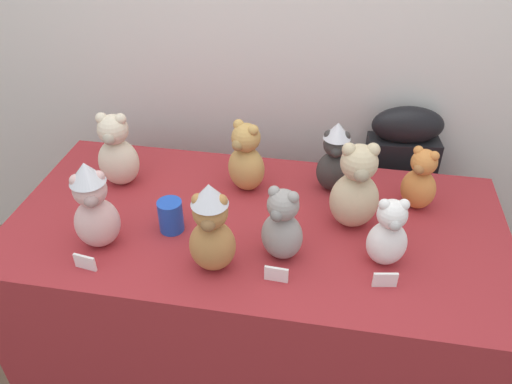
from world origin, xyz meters
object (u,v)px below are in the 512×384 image
at_px(teddy_bear_blush, 94,207).
at_px(teddy_bear_ginger, 420,181).
at_px(teddy_bear_charcoal, 335,158).
at_px(teddy_bear_sand, 356,189).
at_px(teddy_bear_honey, 246,159).
at_px(party_cup_blue, 171,216).
at_px(teddy_bear_snow, 388,234).
at_px(teddy_bear_caramel, 211,229).
at_px(instrument_case, 392,205).
at_px(display_table, 256,297).
at_px(teddy_bear_cream, 117,152).
at_px(teddy_bear_ash, 282,226).

bearing_deg(teddy_bear_blush, teddy_bear_ginger, -6.85).
bearing_deg(teddy_bear_charcoal, teddy_bear_sand, -70.42).
relative_size(teddy_bear_ginger, teddy_bear_sand, 0.75).
bearing_deg(teddy_bear_ginger, teddy_bear_blush, -130.86).
bearing_deg(teddy_bear_ginger, teddy_bear_honey, -152.12).
bearing_deg(party_cup_blue, teddy_bear_blush, -151.46).
relative_size(teddy_bear_snow, party_cup_blue, 2.12).
xyz_separation_m(teddy_bear_honey, teddy_bear_caramel, (-0.02, -0.42, 0.02)).
xyz_separation_m(instrument_case, teddy_bear_snow, (-0.09, -0.65, 0.37)).
height_order(display_table, teddy_bear_caramel, teddy_bear_caramel).
xyz_separation_m(teddy_bear_blush, teddy_bear_cream, (-0.07, 0.33, -0.02)).
height_order(teddy_bear_caramel, teddy_bear_sand, teddy_bear_sand).
distance_m(teddy_bear_cream, teddy_bear_charcoal, 0.77).
xyz_separation_m(teddy_bear_snow, party_cup_blue, (-0.68, 0.04, -0.05)).
bearing_deg(teddy_bear_honey, teddy_bear_charcoal, 36.97).
bearing_deg(display_table, teddy_bear_blush, -156.96).
relative_size(teddy_bear_honey, teddy_bear_charcoal, 1.00).
height_order(display_table, teddy_bear_honey, teddy_bear_honey).
bearing_deg(display_table, teddy_bear_honey, 110.32).
xyz_separation_m(teddy_bear_cream, teddy_bear_charcoal, (0.77, 0.10, -0.00)).
relative_size(display_table, teddy_bear_charcoal, 6.14).
relative_size(teddy_bear_blush, teddy_bear_charcoal, 1.12).
distance_m(teddy_bear_ginger, teddy_bear_charcoal, 0.30).
bearing_deg(teddy_bear_ash, teddy_bear_sand, 60.12).
bearing_deg(teddy_bear_cream, party_cup_blue, -45.76).
bearing_deg(teddy_bear_caramel, teddy_bear_snow, 6.78).
xyz_separation_m(display_table, teddy_bear_caramel, (-0.09, -0.24, 0.52)).
bearing_deg(teddy_bear_charcoal, teddy_bear_cream, -174.29).
distance_m(teddy_bear_honey, teddy_bear_blush, 0.55).
bearing_deg(teddy_bear_cream, teddy_bear_charcoal, 1.89).
xyz_separation_m(instrument_case, party_cup_blue, (-0.77, -0.62, 0.32)).
height_order(teddy_bear_blush, teddy_bear_cream, teddy_bear_blush).
bearing_deg(instrument_case, teddy_bear_cream, -166.03).
xyz_separation_m(teddy_bear_caramel, party_cup_blue, (-0.18, 0.15, -0.09)).
relative_size(teddy_bear_honey, teddy_bear_sand, 0.87).
height_order(teddy_bear_honey, teddy_bear_charcoal, same).
height_order(instrument_case, teddy_bear_sand, teddy_bear_sand).
relative_size(instrument_case, teddy_bear_blush, 3.11).
bearing_deg(teddy_bear_ginger, teddy_bear_ash, -113.73).
relative_size(teddy_bear_ash, teddy_bear_blush, 0.82).
xyz_separation_m(teddy_bear_ginger, teddy_bear_sand, (-0.22, -0.14, 0.04)).
xyz_separation_m(teddy_bear_ash, teddy_bear_snow, (0.31, 0.03, -0.01)).
bearing_deg(teddy_bear_snow, teddy_bear_charcoal, 106.58).
xyz_separation_m(teddy_bear_ash, party_cup_blue, (-0.37, 0.06, -0.06)).
bearing_deg(teddy_bear_ash, teddy_bear_honey, 134.70).
distance_m(display_table, teddy_bear_ginger, 0.73).
distance_m(teddy_bear_ash, teddy_bear_blush, 0.57).
distance_m(teddy_bear_ash, teddy_bear_sand, 0.28).
bearing_deg(teddy_bear_charcoal, instrument_case, 46.46).
bearing_deg(display_table, instrument_case, 46.25).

